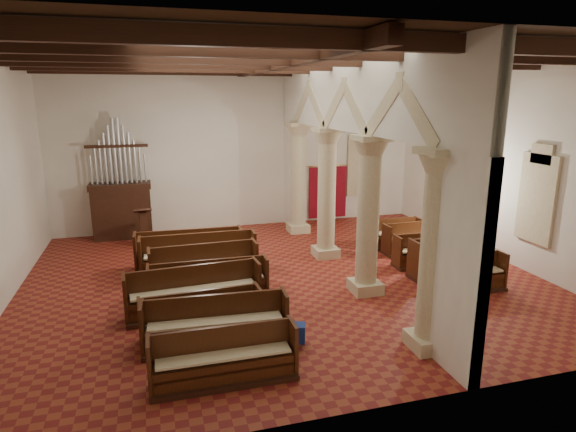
{
  "coord_description": "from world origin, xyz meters",
  "views": [
    {
      "loc": [
        -3.36,
        -12.25,
        4.99
      ],
      "look_at": [
        0.27,
        0.5,
        1.68
      ],
      "focal_mm": 30.0,
      "sensor_mm": 36.0,
      "label": 1
    }
  ],
  "objects_px": {
    "lectern": "(144,231)",
    "pipe_organ": "(121,200)",
    "aisle_pew_0": "(469,278)",
    "processional_banner": "(373,201)",
    "nave_pew_0": "(224,365)"
  },
  "relations": [
    {
      "from": "processional_banner",
      "to": "nave_pew_0",
      "type": "xyz_separation_m",
      "value": [
        -7.69,
        -10.06,
        -0.43
      ]
    },
    {
      "from": "nave_pew_0",
      "to": "aisle_pew_0",
      "type": "height_order",
      "value": "nave_pew_0"
    },
    {
      "from": "pipe_organ",
      "to": "aisle_pew_0",
      "type": "relative_size",
      "value": 2.24
    },
    {
      "from": "pipe_organ",
      "to": "nave_pew_0",
      "type": "height_order",
      "value": "pipe_organ"
    },
    {
      "from": "processional_banner",
      "to": "nave_pew_0",
      "type": "distance_m",
      "value": 12.67
    },
    {
      "from": "pipe_organ",
      "to": "lectern",
      "type": "distance_m",
      "value": 1.78
    },
    {
      "from": "lectern",
      "to": "processional_banner",
      "type": "xyz_separation_m",
      "value": [
        9.1,
        1.42,
        0.18
      ]
    },
    {
      "from": "pipe_organ",
      "to": "nave_pew_0",
      "type": "xyz_separation_m",
      "value": [
        2.14,
        -10.06,
        -1.04
      ]
    },
    {
      "from": "processional_banner",
      "to": "nave_pew_0",
      "type": "height_order",
      "value": "processional_banner"
    },
    {
      "from": "pipe_organ",
      "to": "processional_banner",
      "type": "xyz_separation_m",
      "value": [
        9.83,
        -0.01,
        -0.61
      ]
    },
    {
      "from": "aisle_pew_0",
      "to": "nave_pew_0",
      "type": "bearing_deg",
      "value": -158.81
    },
    {
      "from": "lectern",
      "to": "aisle_pew_0",
      "type": "distance_m",
      "value": 10.32
    },
    {
      "from": "nave_pew_0",
      "to": "processional_banner",
      "type": "bearing_deg",
      "value": 52.99
    },
    {
      "from": "lectern",
      "to": "pipe_organ",
      "type": "bearing_deg",
      "value": 112.33
    },
    {
      "from": "processional_banner",
      "to": "pipe_organ",
      "type": "bearing_deg",
      "value": 176.55
    }
  ]
}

